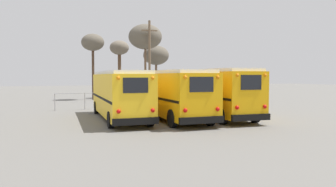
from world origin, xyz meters
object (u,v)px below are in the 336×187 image
(utility_pole, at_px, (150,60))
(bare_tree_2, at_px, (145,37))
(bare_tree_1, at_px, (93,43))
(school_bus_2, at_px, (214,91))
(school_bus_0, at_px, (119,93))
(school_bus_1, at_px, (168,92))
(bare_tree_0, at_px, (156,56))
(bare_tree_3, at_px, (119,50))

(utility_pole, relative_size, bare_tree_2, 1.00)
(utility_pole, xyz_separation_m, bare_tree_2, (0.16, 2.30, 2.73))
(bare_tree_1, bearing_deg, bare_tree_2, -29.74)
(school_bus_2, distance_m, bare_tree_2, 17.56)
(bare_tree_1, bearing_deg, utility_pole, -45.24)
(utility_pole, bearing_deg, school_bus_0, -114.19)
(school_bus_0, height_order, school_bus_1, school_bus_1)
(school_bus_2, bearing_deg, school_bus_0, 170.33)
(school_bus_1, bearing_deg, bare_tree_0, 74.70)
(utility_pole, distance_m, bare_tree_3, 8.03)
(bare_tree_0, bearing_deg, school_bus_2, -96.85)
(school_bus_1, bearing_deg, school_bus_0, 170.10)
(bare_tree_0, bearing_deg, school_bus_1, -105.30)
(school_bus_0, relative_size, school_bus_1, 0.94)
(bare_tree_3, bearing_deg, bare_tree_1, -149.39)
(utility_pole, relative_size, bare_tree_1, 1.13)
(school_bus_1, height_order, school_bus_2, school_bus_2)
(school_bus_2, bearing_deg, school_bus_1, 170.57)
(school_bus_0, relative_size, utility_pole, 1.14)
(school_bus_0, bearing_deg, school_bus_2, -9.67)
(bare_tree_3, bearing_deg, school_bus_0, -101.12)
(school_bus_2, height_order, bare_tree_0, bare_tree_0)
(school_bus_2, xyz_separation_m, bare_tree_3, (-2.35, 22.01, 4.42))
(utility_pole, bearing_deg, bare_tree_1, 134.76)
(bare_tree_1, relative_size, bare_tree_3, 1.06)
(bare_tree_2, bearing_deg, bare_tree_0, 60.83)
(school_bus_1, xyz_separation_m, utility_pole, (2.72, 13.81, 2.89))
(school_bus_0, bearing_deg, bare_tree_2, 68.55)
(bare_tree_0, distance_m, bare_tree_2, 6.40)
(bare_tree_2, bearing_deg, school_bus_2, -88.78)
(school_bus_2, relative_size, bare_tree_3, 1.27)
(school_bus_1, distance_m, utility_pole, 14.37)
(utility_pole, relative_size, bare_tree_0, 1.28)
(school_bus_0, height_order, school_bus_2, school_bus_2)
(school_bus_1, relative_size, bare_tree_0, 1.56)
(bare_tree_1, bearing_deg, school_bus_2, -73.25)
(utility_pole, xyz_separation_m, bare_tree_1, (-5.47, 5.51, 2.11))
(school_bus_1, xyz_separation_m, bare_tree_3, (0.88, 21.47, 4.47))
(school_bus_2, relative_size, utility_pole, 1.07)
(school_bus_1, distance_m, bare_tree_3, 21.95)
(school_bus_1, distance_m, school_bus_2, 3.28)
(school_bus_2, distance_m, bare_tree_1, 21.33)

